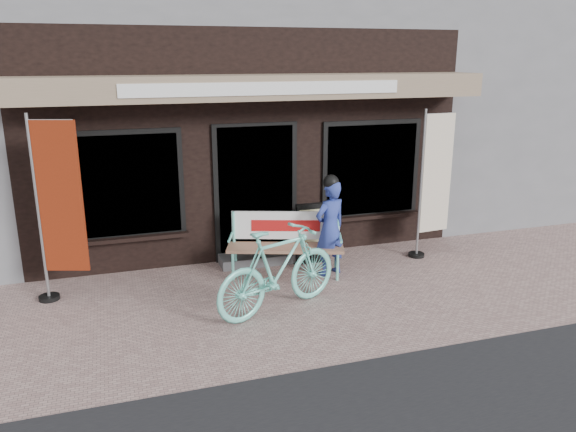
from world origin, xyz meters
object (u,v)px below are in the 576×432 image
object	(u,v)px
person	(330,226)
nobori_red	(57,208)
bicycle	(278,270)
bench	(285,238)
nobori_cream	(434,182)
menu_stand	(311,233)

from	to	relation	value
person	nobori_red	xyz separation A→B (m)	(-3.73, 0.20, 0.54)
bicycle	nobori_red	size ratio (longest dim) A/B	0.75
bench	person	size ratio (longest dim) A/B	1.16
nobori_cream	bench	bearing A→B (deg)	175.83
bench	nobori_cream	world-z (taller)	nobori_cream
nobori_red	menu_stand	distance (m)	3.72
bicycle	menu_stand	bearing A→B (deg)	-54.65
menu_stand	bench	bearing A→B (deg)	-149.76
person	nobori_cream	world-z (taller)	nobori_cream
nobori_red	nobori_cream	size ratio (longest dim) A/B	1.04
person	bicycle	distance (m)	1.49
menu_stand	bicycle	bearing A→B (deg)	-122.41
nobori_red	menu_stand	xyz separation A→B (m)	(3.62, 0.32, -0.79)
person	bicycle	bearing A→B (deg)	-156.69
bench	nobori_cream	xyz separation A→B (m)	(2.52, 0.06, 0.69)
bicycle	nobori_cream	bearing A→B (deg)	-88.23
nobori_red	person	bearing A→B (deg)	14.78
bicycle	person	bearing A→B (deg)	-69.49
person	nobori_cream	size ratio (longest dim) A/B	0.64
menu_stand	nobori_red	bearing A→B (deg)	-174.04
menu_stand	person	bearing A→B (deg)	-77.29
bicycle	menu_stand	xyz separation A→B (m)	(0.99, 1.51, -0.06)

